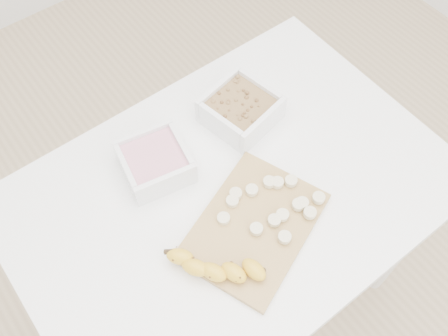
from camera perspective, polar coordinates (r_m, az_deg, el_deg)
ground at (r=1.84m, az=0.58°, el=-13.94°), size 3.50×3.50×0.00m
table at (r=1.24m, az=0.84°, el=-4.73°), size 1.00×0.70×0.75m
bowl_yogurt at (r=1.16m, az=-7.86°, el=0.74°), size 0.17×0.17×0.07m
bowl_granola at (r=1.24m, az=1.91°, el=6.73°), size 0.19×0.19×0.07m
cutting_board at (r=1.10m, az=3.42°, el=-6.67°), size 0.37×0.32×0.01m
banana at (r=1.04m, az=-0.64°, el=-11.21°), size 0.15×0.20×0.03m
banana_slices at (r=1.11m, az=5.71°, el=-4.15°), size 0.23×0.18×0.02m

